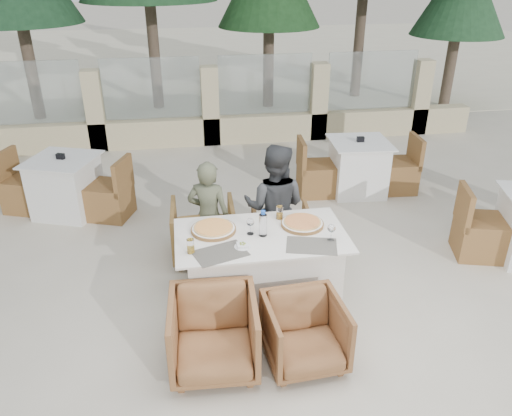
{
  "coord_description": "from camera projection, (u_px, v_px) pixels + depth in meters",
  "views": [
    {
      "loc": [
        -0.59,
        -4.03,
        3.08
      ],
      "look_at": [
        0.1,
        0.25,
        0.9
      ],
      "focal_mm": 35.0,
      "sensor_mm": 36.0,
      "label": 1
    }
  ],
  "objects": [
    {
      "name": "pizza_left",
      "position": [
        213.0,
        228.0,
        4.7
      ],
      "size": [
        0.54,
        0.54,
        0.06
      ],
      "primitive_type": "cylinder",
      "rotation": [
        0.0,
        0.0,
        -0.33
      ],
      "color": "orange",
      "rests_on": "dining_table"
    },
    {
      "name": "ground",
      "position": [
        250.0,
        299.0,
        5.02
      ],
      "size": [
        80.0,
        80.0,
        0.0
      ],
      "primitive_type": "plane",
      "color": "beige",
      "rests_on": "ground"
    },
    {
      "name": "water_bottle",
      "position": [
        263.0,
        223.0,
        4.58
      ],
      "size": [
        0.09,
        0.09,
        0.26
      ],
      "primitive_type": "cylinder",
      "rotation": [
        0.0,
        0.0,
        0.24
      ],
      "color": "#B9DAF3",
      "rests_on": "dining_table"
    },
    {
      "name": "armchair_far_right",
      "position": [
        281.0,
        234.0,
        5.62
      ],
      "size": [
        0.7,
        0.71,
        0.6
      ],
      "primitive_type": "imported",
      "rotation": [
        0.0,
        0.0,
        3.05
      ],
      "color": "olive",
      "rests_on": "ground"
    },
    {
      "name": "wine_glass_centre",
      "position": [
        250.0,
        225.0,
        4.62
      ],
      "size": [
        0.1,
        0.1,
        0.18
      ],
      "primitive_type": null,
      "rotation": [
        0.0,
        0.0,
        -0.3
      ],
      "color": "silver",
      "rests_on": "dining_table"
    },
    {
      "name": "diner_right",
      "position": [
        274.0,
        207.0,
        5.3
      ],
      "size": [
        0.84,
        0.75,
        1.41
      ],
      "primitive_type": "imported",
      "rotation": [
        0.0,
        0.0,
        2.75
      ],
      "color": "#37393C",
      "rests_on": "ground"
    },
    {
      "name": "armchair_near_right",
      "position": [
        305.0,
        333.0,
        4.13
      ],
      "size": [
        0.67,
        0.69,
        0.59
      ],
      "primitive_type": "imported",
      "rotation": [
        0.0,
        0.0,
        0.07
      ],
      "color": "brown",
      "rests_on": "ground"
    },
    {
      "name": "sand_patch",
      "position": [
        191.0,
        56.0,
        17.37
      ],
      "size": [
        30.0,
        16.0,
        0.01
      ],
      "primitive_type": "cube",
      "color": "beige",
      "rests_on": "ground"
    },
    {
      "name": "diner_left",
      "position": [
        209.0,
        217.0,
        5.28
      ],
      "size": [
        0.53,
        0.43,
        1.25
      ],
      "primitive_type": "imported",
      "rotation": [
        0.0,
        0.0,
        2.81
      ],
      "color": "#52563F",
      "rests_on": "ground"
    },
    {
      "name": "placemat_near_right",
      "position": [
        312.0,
        246.0,
        4.47
      ],
      "size": [
        0.51,
        0.41,
        0.0
      ],
      "primitive_type": "cube",
      "rotation": [
        0.0,
        0.0,
        -0.26
      ],
      "color": "#615C53",
      "rests_on": "dining_table"
    },
    {
      "name": "wine_glass_corner",
      "position": [
        331.0,
        232.0,
        4.51
      ],
      "size": [
        0.08,
        0.08,
        0.18
      ],
      "primitive_type": null,
      "rotation": [
        0.0,
        0.0,
        0.04
      ],
      "color": "silver",
      "rests_on": "dining_table"
    },
    {
      "name": "bg_table_a",
      "position": [
        66.0,
        186.0,
        6.57
      ],
      "size": [
        1.82,
        1.33,
        0.77
      ],
      "primitive_type": null,
      "rotation": [
        0.0,
        0.0,
        -0.34
      ],
      "color": "silver",
      "rests_on": "ground"
    },
    {
      "name": "beer_glass_left",
      "position": [
        191.0,
        246.0,
        4.33
      ],
      "size": [
        0.07,
        0.07,
        0.13
      ],
      "primitive_type": "cylinder",
      "rotation": [
        0.0,
        0.0,
        -0.05
      ],
      "color": "gold",
      "rests_on": "dining_table"
    },
    {
      "name": "bg_table_b",
      "position": [
        358.0,
        167.0,
        7.17
      ],
      "size": [
        1.69,
        0.92,
        0.77
      ],
      "primitive_type": null,
      "rotation": [
        0.0,
        0.0,
        -0.06
      ],
      "color": "white",
      "rests_on": "ground"
    },
    {
      "name": "armchair_near_left",
      "position": [
        214.0,
        334.0,
        4.07
      ],
      "size": [
        0.75,
        0.77,
        0.66
      ],
      "primitive_type": "imported",
      "rotation": [
        0.0,
        0.0,
        -0.06
      ],
      "color": "brown",
      "rests_on": "ground"
    },
    {
      "name": "beer_glass_right",
      "position": [
        280.0,
        213.0,
        4.9
      ],
      "size": [
        0.07,
        0.07,
        0.13
      ],
      "primitive_type": "cylinder",
      "rotation": [
        0.0,
        0.0,
        -0.1
      ],
      "color": "#C7881C",
      "rests_on": "dining_table"
    },
    {
      "name": "pizza_right",
      "position": [
        302.0,
        223.0,
        4.8
      ],
      "size": [
        0.52,
        0.52,
        0.05
      ],
      "primitive_type": "cylinder",
      "rotation": [
        0.0,
        0.0,
        -0.3
      ],
      "color": "#C8421B",
      "rests_on": "dining_table"
    },
    {
      "name": "olive_dish",
      "position": [
        243.0,
        245.0,
        4.44
      ],
      "size": [
        0.15,
        0.15,
        0.04
      ],
      "primitive_type": null,
      "rotation": [
        0.0,
        0.0,
        -0.42
      ],
      "color": "silver",
      "rests_on": "dining_table"
    },
    {
      "name": "perimeter_wall_far",
      "position": [
        210.0,
        101.0,
        8.9
      ],
      "size": [
        10.0,
        0.34,
        1.6
      ],
      "primitive_type": null,
      "color": "#C9BC8E",
      "rests_on": "ground"
    },
    {
      "name": "pine_far_right",
      "position": [
        461.0,
        2.0,
        10.53
      ],
      "size": [
        1.98,
        1.98,
        4.5
      ],
      "primitive_type": "cone",
      "color": "#214A28",
      "rests_on": "ground"
    },
    {
      "name": "placemat_near_left",
      "position": [
        220.0,
        253.0,
        4.35
      ],
      "size": [
        0.52,
        0.43,
        0.0
      ],
      "primitive_type": "cube",
      "rotation": [
        0.0,
        0.0,
        0.32
      ],
      "color": "#57524A",
      "rests_on": "dining_table"
    },
    {
      "name": "dining_table",
      "position": [
        261.0,
        269.0,
        4.82
      ],
      "size": [
        1.6,
        0.9,
        0.77
      ],
      "primitive_type": null,
      "color": "silver",
      "rests_on": "ground"
    },
    {
      "name": "armchair_far_left",
      "position": [
        203.0,
        230.0,
        5.63
      ],
      "size": [
        0.72,
        0.74,
        0.65
      ],
      "primitive_type": "imported",
      "rotation": [
        0.0,
        0.0,
        3.11
      ],
      "color": "olive",
      "rests_on": "ground"
    }
  ]
}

